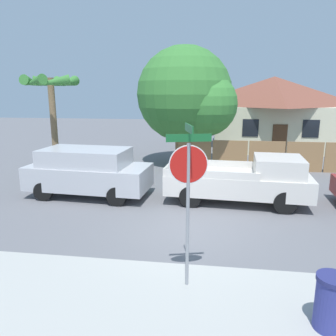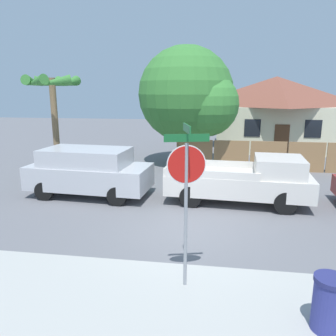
{
  "view_description": "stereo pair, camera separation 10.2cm",
  "coord_description": "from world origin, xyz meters",
  "px_view_note": "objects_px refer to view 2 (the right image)",
  "views": [
    {
      "loc": [
        0.7,
        -8.99,
        3.95
      ],
      "look_at": [
        -0.69,
        1.07,
        1.6
      ],
      "focal_mm": 35.0,
      "sensor_mm": 36.0,
      "label": 1
    },
    {
      "loc": [
        0.8,
        -8.97,
        3.95
      ],
      "look_at": [
        -0.69,
        1.07,
        1.6
      ],
      "focal_mm": 35.0,
      "sensor_mm": 36.0,
      "label": 2
    }
  ],
  "objects_px": {
    "orange_pickup": "(244,180)",
    "red_suv": "(89,171)",
    "house": "(275,112)",
    "trash_bin": "(329,304)",
    "palm_tree": "(53,91)",
    "stop_sign": "(186,180)",
    "oak_tree": "(190,97)"
  },
  "relations": [
    {
      "from": "trash_bin",
      "to": "oak_tree",
      "type": "bearing_deg",
      "value": 105.13
    },
    {
      "from": "house",
      "to": "trash_bin",
      "type": "xyz_separation_m",
      "value": [
        -2.11,
        -19.37,
        -2.12
      ]
    },
    {
      "from": "oak_tree",
      "to": "orange_pickup",
      "type": "height_order",
      "value": "oak_tree"
    },
    {
      "from": "house",
      "to": "palm_tree",
      "type": "height_order",
      "value": "house"
    },
    {
      "from": "house",
      "to": "red_suv",
      "type": "height_order",
      "value": "house"
    },
    {
      "from": "palm_tree",
      "to": "red_suv",
      "type": "xyz_separation_m",
      "value": [
        2.33,
        -2.09,
        -3.0
      ]
    },
    {
      "from": "orange_pickup",
      "to": "house",
      "type": "bearing_deg",
      "value": 80.8
    },
    {
      "from": "palm_tree",
      "to": "trash_bin",
      "type": "relative_size",
      "value": 4.77
    },
    {
      "from": "palm_tree",
      "to": "trash_bin",
      "type": "xyz_separation_m",
      "value": [
        9.12,
        -8.63,
        -3.5
      ]
    },
    {
      "from": "house",
      "to": "stop_sign",
      "type": "height_order",
      "value": "house"
    },
    {
      "from": "orange_pickup",
      "to": "red_suv",
      "type": "bearing_deg",
      "value": -176.22
    },
    {
      "from": "stop_sign",
      "to": "oak_tree",
      "type": "bearing_deg",
      "value": 80.03
    },
    {
      "from": "oak_tree",
      "to": "trash_bin",
      "type": "distance_m",
      "value": 13.43
    },
    {
      "from": "red_suv",
      "to": "trash_bin",
      "type": "xyz_separation_m",
      "value": [
        6.79,
        -6.54,
        -0.5
      ]
    },
    {
      "from": "orange_pickup",
      "to": "stop_sign",
      "type": "height_order",
      "value": "stop_sign"
    },
    {
      "from": "stop_sign",
      "to": "red_suv",
      "type": "bearing_deg",
      "value": 113.24
    },
    {
      "from": "oak_tree",
      "to": "palm_tree",
      "type": "bearing_deg",
      "value": -145.36
    },
    {
      "from": "house",
      "to": "orange_pickup",
      "type": "distance_m",
      "value": 13.31
    },
    {
      "from": "trash_bin",
      "to": "red_suv",
      "type": "bearing_deg",
      "value": 136.08
    },
    {
      "from": "palm_tree",
      "to": "orange_pickup",
      "type": "bearing_deg",
      "value": -14.39
    },
    {
      "from": "oak_tree",
      "to": "red_suv",
      "type": "bearing_deg",
      "value": -119.32
    },
    {
      "from": "palm_tree",
      "to": "stop_sign",
      "type": "height_order",
      "value": "palm_tree"
    },
    {
      "from": "stop_sign",
      "to": "house",
      "type": "bearing_deg",
      "value": 61.56
    },
    {
      "from": "red_suv",
      "to": "stop_sign",
      "type": "distance_m",
      "value": 7.13
    },
    {
      "from": "house",
      "to": "palm_tree",
      "type": "distance_m",
      "value": 15.6
    },
    {
      "from": "oak_tree",
      "to": "palm_tree",
      "type": "distance_m",
      "value": 6.96
    },
    {
      "from": "house",
      "to": "palm_tree",
      "type": "xyz_separation_m",
      "value": [
        -11.23,
        -10.74,
        1.38
      ]
    },
    {
      "from": "red_suv",
      "to": "orange_pickup",
      "type": "distance_m",
      "value": 5.9
    },
    {
      "from": "palm_tree",
      "to": "oak_tree",
      "type": "bearing_deg",
      "value": 34.64
    },
    {
      "from": "red_suv",
      "to": "house",
      "type": "bearing_deg",
      "value": 59.22
    },
    {
      "from": "trash_bin",
      "to": "orange_pickup",
      "type": "bearing_deg",
      "value": 97.86
    },
    {
      "from": "stop_sign",
      "to": "trash_bin",
      "type": "xyz_separation_m",
      "value": [
        2.52,
        -0.98,
        -1.79
      ]
    }
  ]
}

